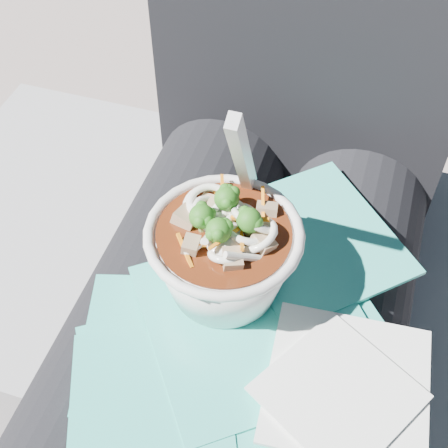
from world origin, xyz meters
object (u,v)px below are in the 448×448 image
(stone_ledge, at_px, (261,354))
(person_body, at_px, (261,253))
(lap, at_px, (236,337))
(udon_bowl, at_px, (225,250))
(plastic_bag, at_px, (239,340))

(stone_ledge, height_order, person_body, person_body)
(person_body, bearing_deg, lap, -90.00)
(person_body, distance_m, udon_bowl, 0.15)
(lap, bearing_deg, person_body, 90.00)
(stone_ledge, relative_size, person_body, 1.01)
(stone_ledge, xyz_separation_m, udon_bowl, (-0.01, -0.15, 0.44))
(lap, distance_m, plastic_bag, 0.10)
(stone_ledge, distance_m, udon_bowl, 0.47)
(lap, xyz_separation_m, person_body, (0.00, 0.09, 0.03))
(udon_bowl, bearing_deg, person_body, 82.59)
(lap, relative_size, person_body, 0.49)
(plastic_bag, bearing_deg, udon_bowl, 119.98)
(lap, height_order, plastic_bag, plastic_bag)
(person_body, distance_m, plastic_bag, 0.16)
(lap, relative_size, plastic_bag, 1.12)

